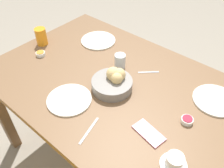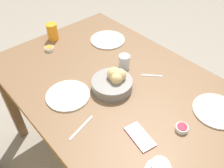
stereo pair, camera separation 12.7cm
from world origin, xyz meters
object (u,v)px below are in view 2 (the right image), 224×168
plate_far_center (68,95)px  jam_bowl_honey (49,48)px  juice_glass (52,32)px  coffee_cup (159,168)px  spoon_coffee (152,76)px  plate_near_left (217,111)px  water_tumbler (124,62)px  plate_near_right (108,40)px  cell_phone (140,137)px  knife_silver (81,127)px  bread_basket (113,82)px  jam_bowl_berry (182,128)px

plate_far_center → jam_bowl_honey: (0.43, -0.15, 0.01)m
juice_glass → coffee_cup: size_ratio=1.03×
spoon_coffee → plate_near_left: bearing=-175.1°
juice_glass → water_tumbler: 0.58m
plate_near_left → plate_far_center: size_ratio=1.00×
plate_near_right → spoon_coffee: size_ratio=2.44×
coffee_cup → plate_far_center: bearing=3.1°
plate_far_center → cell_phone: (-0.43, -0.09, -0.00)m
knife_silver → bread_basket: bearing=-70.5°
plate_far_center → spoon_coffee: size_ratio=2.39×
knife_silver → spoon_coffee: 0.52m
bread_basket → jam_bowl_honey: (0.54, 0.07, -0.03)m
jam_bowl_honey → coffee_cup: bearing=173.6°
plate_far_center → jam_bowl_honey: size_ratio=4.00×
plate_near_right → bread_basket: bearing=142.8°
plate_near_right → juice_glass: size_ratio=2.07×
plate_far_center → juice_glass: 0.59m
plate_near_left → water_tumbler: 0.56m
spoon_coffee → jam_bowl_honey: bearing=26.4°
juice_glass → plate_far_center: bearing=156.0°
water_tumbler → spoon_coffee: size_ratio=0.89×
plate_far_center → jam_bowl_berry: (-0.53, -0.27, 0.01)m
water_tumbler → juice_glass: bearing=14.8°
jam_bowl_honey → cell_phone: 0.86m
coffee_cup → juice_glass: bearing=-10.4°
water_tumbler → spoon_coffee: (-0.16, -0.07, -0.04)m
juice_glass → knife_silver: size_ratio=0.71×
bread_basket → cell_phone: (-0.32, 0.13, -0.04)m
plate_near_right → plate_far_center: size_ratio=1.02×
jam_bowl_honey → juice_glass: bearing=-42.5°
plate_near_left → water_tumbler: bearing=10.5°
plate_far_center → water_tumbler: 0.39m
spoon_coffee → water_tumbler: bearing=23.0°
cell_phone → bread_basket: bearing=-21.6°
plate_far_center → knife_silver: size_ratio=1.43×
plate_near_left → plate_far_center: (0.58, 0.49, 0.00)m
plate_near_right → coffee_cup: 0.98m
coffee_cup → jam_bowl_berry: coffee_cup is taller
bread_basket → plate_near_left: (-0.47, -0.27, -0.04)m
plate_near_right → jam_bowl_honey: size_ratio=4.09×
juice_glass → knife_silver: 0.81m
plate_near_right → juice_glass: bearing=45.7°
plate_far_center → spoon_coffee: (-0.18, -0.45, -0.00)m
plate_near_left → cell_phone: plate_near_left is taller
bread_basket → knife_silver: bread_basket is taller
knife_silver → jam_bowl_honey: bearing=-18.6°
water_tumbler → spoon_coffee: bearing=-157.0°
juice_glass → jam_bowl_berry: juice_glass is taller
water_tumbler → bread_basket: bearing=117.8°
cell_phone → jam_bowl_berry: bearing=-120.0°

